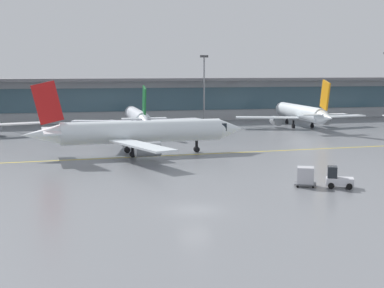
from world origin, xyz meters
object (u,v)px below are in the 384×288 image
Objects in this scene: cargo_dolly_lead at (305,176)px; baggage_tug at (338,179)px; gate_airplane_3 at (301,113)px; apron_light_mast_2 at (204,86)px; gate_airplane_2 at (137,117)px; taxiing_regional_jet at (140,132)px.

baggage_tug is at bearing -0.00° from cargo_dolly_lead.
gate_airplane_3 is 59.06m from baggage_tug.
apron_light_mast_2 is at bearing 110.54° from baggage_tug.
cargo_dolly_lead is (-24.20, -53.69, -1.85)m from gate_airplane_3.
gate_airplane_2 is 58.37m from baggage_tug.
taxiing_regional_jet is (-4.24, -30.96, 0.40)m from gate_airplane_2.
taxiing_regional_jet is at bearing -115.34° from apron_light_mast_2.
gate_airplane_3 reaches higher than baggage_tug.
gate_airplane_2 is 22.40m from apron_light_mast_2.
gate_airplane_2 reaches higher than cargo_dolly_lead.
gate_airplane_2 is at bearing 89.37° from gate_airplane_3.
gate_airplane_2 reaches higher than baggage_tug.
apron_light_mast_2 reaches higher than gate_airplane_3.
taxiing_regional_jet is 49.65m from apron_light_mast_2.
gate_airplane_3 is at bearing 35.22° from taxiing_regional_jet.
cargo_dolly_lead is at bearing 159.09° from gate_airplane_3.
cargo_dolly_lead is (-2.78, 1.31, 0.16)m from baggage_tug.
taxiing_regional_jet is (-36.79, -28.69, 0.12)m from gate_airplane_3.
gate_airplane_3 is 22.92m from apron_light_mast_2.
gate_airplane_3 reaches higher than gate_airplane_2.
gate_airplane_3 is at bearing 90.93° from cargo_dolly_lead.
cargo_dolly_lead is 0.18× the size of apron_light_mast_2.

